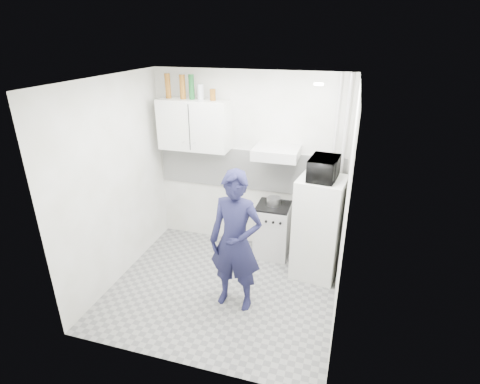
# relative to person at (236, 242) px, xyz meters

# --- Properties ---
(floor) EXTENTS (2.80, 2.80, 0.00)m
(floor) POSITION_rel_person_xyz_m (-0.25, 0.21, -0.85)
(floor) COLOR gray
(floor) RESTS_ON ground
(ceiling) EXTENTS (2.80, 2.80, 0.00)m
(ceiling) POSITION_rel_person_xyz_m (-0.25, 0.21, 1.75)
(ceiling) COLOR white
(ceiling) RESTS_ON wall_back
(wall_back) EXTENTS (2.80, 0.00, 2.80)m
(wall_back) POSITION_rel_person_xyz_m (-0.25, 1.46, 0.45)
(wall_back) COLOR white
(wall_back) RESTS_ON floor
(wall_left) EXTENTS (0.00, 2.60, 2.60)m
(wall_left) POSITION_rel_person_xyz_m (-1.65, 0.21, 0.45)
(wall_left) COLOR white
(wall_left) RESTS_ON floor
(wall_right) EXTENTS (0.00, 2.60, 2.60)m
(wall_right) POSITION_rel_person_xyz_m (1.15, 0.21, 0.45)
(wall_right) COLOR white
(wall_right) RESTS_ON floor
(person) EXTENTS (0.65, 0.44, 1.71)m
(person) POSITION_rel_person_xyz_m (0.00, 0.00, 0.00)
(person) COLOR #171838
(person) RESTS_ON floor
(stove) EXTENTS (0.48, 0.48, 0.77)m
(stove) POSITION_rel_person_xyz_m (0.19, 1.21, -0.47)
(stove) COLOR beige
(stove) RESTS_ON floor
(fridge) EXTENTS (0.65, 0.65, 1.38)m
(fridge) POSITION_rel_person_xyz_m (0.85, 0.91, -0.16)
(fridge) COLOR white
(fridge) RESTS_ON floor
(stove_top) EXTENTS (0.46, 0.46, 0.03)m
(stove_top) POSITION_rel_person_xyz_m (0.19, 1.21, -0.07)
(stove_top) COLOR black
(stove_top) RESTS_ON stove
(saucepan) EXTENTS (0.20, 0.20, 0.11)m
(saucepan) POSITION_rel_person_xyz_m (0.19, 1.23, -0.00)
(saucepan) COLOR silver
(saucepan) RESTS_ON stove_top
(microwave) EXTENTS (0.52, 0.38, 0.27)m
(microwave) POSITION_rel_person_xyz_m (0.85, 0.91, 0.66)
(microwave) COLOR black
(microwave) RESTS_ON fridge
(bottle_a) EXTENTS (0.08, 0.08, 0.33)m
(bottle_a) POSITION_rel_person_xyz_m (-1.36, 1.28, 1.51)
(bottle_a) COLOR brown
(bottle_a) RESTS_ON upper_cabinet
(bottle_c) EXTENTS (0.08, 0.08, 0.33)m
(bottle_c) POSITION_rel_person_xyz_m (-1.14, 1.28, 1.51)
(bottle_c) COLOR brown
(bottle_c) RESTS_ON upper_cabinet
(bottle_d) EXTENTS (0.07, 0.07, 0.33)m
(bottle_d) POSITION_rel_person_xyz_m (-1.01, 1.28, 1.51)
(bottle_d) COLOR #144C1E
(bottle_d) RESTS_ON upper_cabinet
(canister_a) EXTENTS (0.08, 0.08, 0.21)m
(canister_a) POSITION_rel_person_xyz_m (-0.88, 1.28, 1.45)
(canister_a) COLOR #B2B7BC
(canister_a) RESTS_ON upper_cabinet
(canister_b) EXTENTS (0.08, 0.08, 0.15)m
(canister_b) POSITION_rel_person_xyz_m (-0.71, 1.28, 1.42)
(canister_b) COLOR brown
(canister_b) RESTS_ON upper_cabinet
(upper_cabinet) EXTENTS (1.00, 0.35, 0.70)m
(upper_cabinet) POSITION_rel_person_xyz_m (-1.00, 1.28, 1.00)
(upper_cabinet) COLOR white
(upper_cabinet) RESTS_ON wall_back
(range_hood) EXTENTS (0.60, 0.50, 0.14)m
(range_hood) POSITION_rel_person_xyz_m (0.20, 1.21, 0.72)
(range_hood) COLOR beige
(range_hood) RESTS_ON wall_back
(backsplash) EXTENTS (2.74, 0.03, 0.60)m
(backsplash) POSITION_rel_person_xyz_m (-0.25, 1.44, 0.35)
(backsplash) COLOR white
(backsplash) RESTS_ON wall_back
(pipe_a) EXTENTS (0.05, 0.05, 2.60)m
(pipe_a) POSITION_rel_person_xyz_m (1.05, 1.38, 0.45)
(pipe_a) COLOR beige
(pipe_a) RESTS_ON floor
(pipe_b) EXTENTS (0.04, 0.04, 2.60)m
(pipe_b) POSITION_rel_person_xyz_m (0.93, 1.38, 0.45)
(pipe_b) COLOR beige
(pipe_b) RESTS_ON floor
(ceiling_spot_fixture) EXTENTS (0.10, 0.10, 0.02)m
(ceiling_spot_fixture) POSITION_rel_person_xyz_m (0.75, 0.41, 1.72)
(ceiling_spot_fixture) COLOR white
(ceiling_spot_fixture) RESTS_ON ceiling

